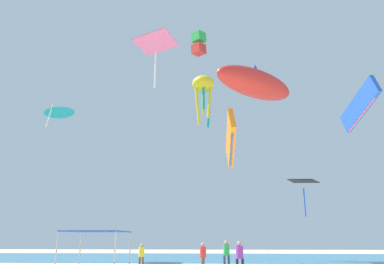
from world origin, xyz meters
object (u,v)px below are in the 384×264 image
(kite_parafoil_orange, at_px, (231,140))
(kite_box_green, at_px, (199,43))
(person_near_tent, at_px, (141,254))
(kite_parafoil_blue, at_px, (359,106))
(kite_octopus_yellow, at_px, (203,86))
(person_rightmost, at_px, (240,254))
(kite_inflatable_red, at_px, (255,83))
(kite_diamond_pink, at_px, (156,45))
(canopy_tent, at_px, (97,233))
(person_far_shore, at_px, (203,254))
(kite_delta_teal, at_px, (59,110))
(kite_diamond_black, at_px, (303,183))
(person_leftmost, at_px, (226,252))

(kite_parafoil_orange, distance_m, kite_box_green, 19.64)
(person_near_tent, distance_m, kite_parafoil_blue, 17.12)
(kite_parafoil_orange, xyz_separation_m, kite_octopus_yellow, (-2.19, 19.85, 11.47))
(person_rightmost, xyz_separation_m, kite_box_green, (-2.87, 10.84, 19.86))
(kite_inflatable_red, bearing_deg, kite_diamond_pink, 163.57)
(kite_box_green, height_order, kite_parafoil_blue, kite_box_green)
(canopy_tent, bearing_deg, person_near_tent, 81.75)
(person_near_tent, xyz_separation_m, kite_parafoil_blue, (13.78, -5.48, 8.55))
(kite_parafoil_blue, bearing_deg, person_far_shore, 57.97)
(kite_box_green, height_order, kite_octopus_yellow, kite_box_green)
(person_far_shore, xyz_separation_m, kite_delta_teal, (-15.70, 11.93, 14.12))
(person_near_tent, bearing_deg, kite_inflatable_red, 38.33)
(canopy_tent, height_order, kite_box_green, kite_box_green)
(person_far_shore, xyz_separation_m, kite_diamond_black, (8.84, 9.88, 5.87))
(canopy_tent, relative_size, person_rightmost, 1.81)
(kite_diamond_pink, bearing_deg, kite_parafoil_orange, 65.93)
(kite_octopus_yellow, height_order, kite_parafoil_blue, kite_octopus_yellow)
(person_near_tent, bearing_deg, kite_parafoil_blue, 9.70)
(person_near_tent, xyz_separation_m, kite_parafoil_orange, (6.11, -6.67, 6.29))
(person_near_tent, relative_size, kite_diamond_pink, 0.43)
(kite_inflatable_red, bearing_deg, person_near_tent, 147.06)
(canopy_tent, relative_size, kite_delta_teal, 0.83)
(kite_inflatable_red, distance_m, kite_parafoil_blue, 9.46)
(person_rightmost, relative_size, kite_box_green, 0.77)
(kite_delta_teal, bearing_deg, kite_inflatable_red, -96.13)
(person_near_tent, xyz_separation_m, kite_inflatable_red, (8.46, 1.03, 12.89))
(kite_inflatable_red, relative_size, kite_parafoil_blue, 1.94)
(person_leftmost, bearing_deg, canopy_tent, -156.10)
(person_leftmost, bearing_deg, kite_parafoil_orange, -112.02)
(person_rightmost, xyz_separation_m, kite_diamond_black, (6.60, 11.70, 5.81))
(person_rightmost, distance_m, kite_diamond_black, 14.64)
(kite_parafoil_orange, bearing_deg, kite_box_green, 8.98)
(person_rightmost, distance_m, kite_diamond_pink, 15.77)
(kite_parafoil_blue, bearing_deg, kite_box_green, 27.68)
(canopy_tent, distance_m, kite_delta_teal, 23.83)
(person_near_tent, distance_m, kite_diamond_black, 16.54)
(kite_inflatable_red, bearing_deg, person_rightmost, -152.14)
(kite_diamond_pink, height_order, kite_diamond_black, kite_diamond_pink)
(kite_box_green, bearing_deg, person_rightmost, 144.30)
(kite_inflatable_red, xyz_separation_m, kite_diamond_black, (4.70, 7.04, -6.97))
(person_near_tent, bearing_deg, canopy_tent, -66.87)
(kite_octopus_yellow, bearing_deg, kite_diamond_black, -122.65)
(person_far_shore, bearing_deg, kite_box_green, -167.57)
(kite_diamond_pink, relative_size, kite_delta_teal, 0.96)
(canopy_tent, bearing_deg, kite_parafoil_blue, 6.00)
(person_leftmost, height_order, kite_diamond_pink, kite_diamond_pink)
(kite_diamond_pink, distance_m, kite_parafoil_blue, 14.61)
(kite_diamond_black, relative_size, kite_parafoil_blue, 0.89)
(kite_diamond_pink, xyz_separation_m, kite_delta_teal, (-12.35, 12.34, -0.62))
(person_near_tent, height_order, kite_parafoil_orange, kite_parafoil_orange)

